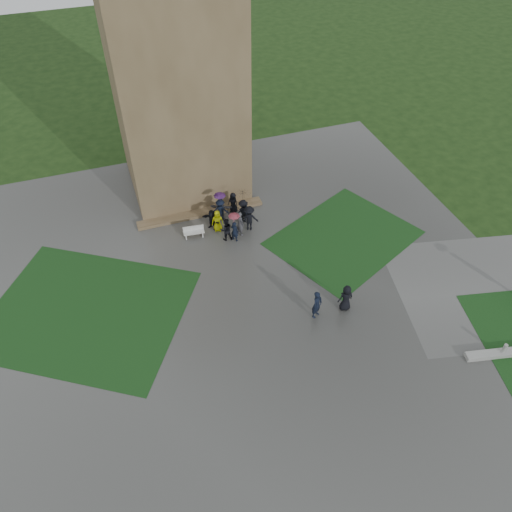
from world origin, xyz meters
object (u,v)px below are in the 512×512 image
object	(u,v)px
tower	(173,66)
pedestrian_mid	(317,304)
bench	(194,232)
pedestrian_near	(346,298)

from	to	relation	value
tower	pedestrian_mid	distance (m)	17.95
bench	pedestrian_mid	bearing A→B (deg)	-54.92
pedestrian_mid	bench	bearing A→B (deg)	85.55
tower	pedestrian_mid	world-z (taller)	tower
bench	pedestrian_near	xyz separation A→B (m)	(6.76, -9.03, 0.48)
bench	pedestrian_mid	world-z (taller)	pedestrian_mid
tower	pedestrian_near	distance (m)	18.49
bench	pedestrian_near	world-z (taller)	pedestrian_near
bench	pedestrian_mid	size ratio (longest dim) A/B	0.76
pedestrian_near	bench	bearing A→B (deg)	-52.50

